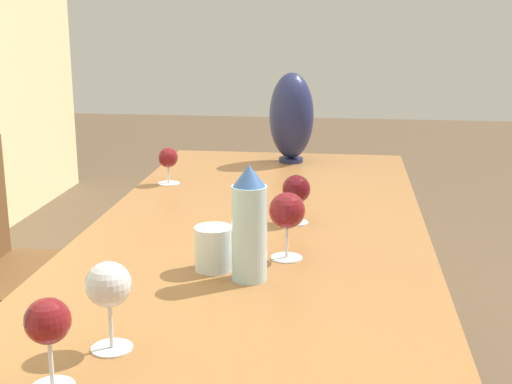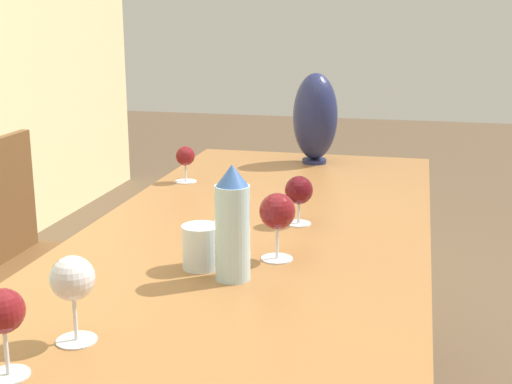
# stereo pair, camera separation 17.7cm
# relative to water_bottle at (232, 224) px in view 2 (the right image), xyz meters

# --- Properties ---
(dining_table) EXTENTS (2.30, 0.86, 0.75)m
(dining_table) POSITION_rel_water_bottle_xyz_m (0.18, 0.03, -0.19)
(dining_table) COLOR #936033
(dining_table) RESTS_ON ground_plane
(water_bottle) EXTENTS (0.07, 0.07, 0.24)m
(water_bottle) POSITION_rel_water_bottle_xyz_m (0.00, 0.00, 0.00)
(water_bottle) COLOR #ADCCD6
(water_bottle) RESTS_ON dining_table
(water_tumbler) EXTENTS (0.08, 0.08, 0.09)m
(water_tumbler) POSITION_rel_water_bottle_xyz_m (0.05, 0.08, -0.07)
(water_tumbler) COLOR silver
(water_tumbler) RESTS_ON dining_table
(vase) EXTENTS (0.16, 0.16, 0.32)m
(vase) POSITION_rel_water_bottle_xyz_m (1.16, 0.00, 0.05)
(vase) COLOR #1E234C
(vase) RESTS_ON dining_table
(wine_glass_0) EXTENTS (0.08, 0.08, 0.15)m
(wine_glass_0) POSITION_rel_water_bottle_xyz_m (0.14, -0.07, -0.01)
(wine_glass_0) COLOR silver
(wine_glass_0) RESTS_ON dining_table
(wine_glass_1) EXTENTS (0.07, 0.07, 0.14)m
(wine_glass_1) POSITION_rel_water_bottle_xyz_m (-0.47, 0.23, -0.02)
(wine_glass_1) COLOR silver
(wine_glass_1) RESTS_ON dining_table
(wine_glass_2) EXTENTS (0.07, 0.07, 0.13)m
(wine_glass_2) POSITION_rel_water_bottle_xyz_m (0.41, -0.07, -0.03)
(wine_glass_2) COLOR silver
(wine_glass_2) RESTS_ON dining_table
(wine_glass_3) EXTENTS (0.08, 0.08, 0.15)m
(wine_glass_3) POSITION_rel_water_bottle_xyz_m (-0.34, 0.18, -0.01)
(wine_glass_3) COLOR silver
(wine_glass_3) RESTS_ON dining_table
(wine_glass_4) EXTENTS (0.07, 0.07, 0.12)m
(wine_glass_4) POSITION_rel_water_bottle_xyz_m (0.78, 0.36, -0.04)
(wine_glass_4) COLOR silver
(wine_glass_4) RESTS_ON dining_table
(chair_far) EXTENTS (0.44, 0.44, 0.89)m
(chair_far) POSITION_rel_water_bottle_xyz_m (0.65, 0.83, -0.37)
(chair_far) COLOR brown
(chair_far) RESTS_ON ground_plane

